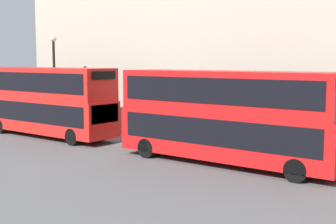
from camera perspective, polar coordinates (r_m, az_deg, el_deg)
The scene contains 4 objects.
bus_second_in_queue at distance 22.27m, azimuth 7.10°, elevation -0.18°, with size 2.59×11.16×4.46m.
bus_third_in_queue at distance 31.23m, azimuth -14.51°, elevation 1.55°, with size 2.59×10.55×4.49m.
street_lamp at distance 33.83m, azimuth -13.71°, elevation 4.71°, with size 0.44×0.44×6.68m.
pedestrian at distance 23.68m, azimuth 16.73°, elevation -4.22°, with size 0.36×0.36×1.61m.
Camera 1 is at (-17.46, 7.82, 4.97)m, focal length 50.00 mm.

